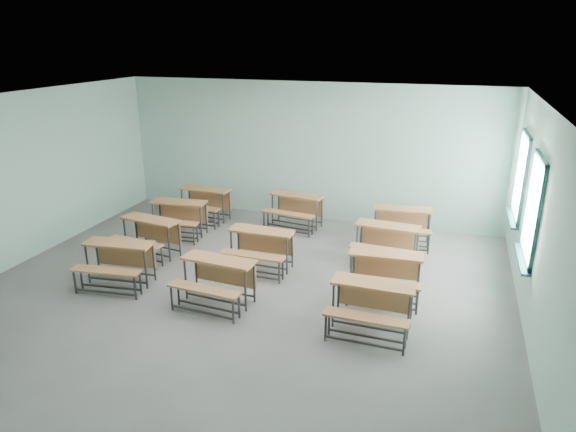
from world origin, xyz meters
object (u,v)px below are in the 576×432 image
object	(u,v)px
desk_unit_r3c0	(203,200)
desk_unit_r0c0	(117,258)
desk_unit_r1c2	(385,269)
desk_unit_r2c2	(386,239)
desk_unit_r0c1	(216,275)
desk_unit_r3c1	(295,206)
desk_unit_r1c0	(148,232)
desk_unit_r3c2	(402,221)
desk_unit_r1c1	(260,244)
desk_unit_r0c2	(371,301)
desk_unit_r2c0	(178,213)

from	to	relation	value
desk_unit_r3c0	desk_unit_r0c0	bearing A→B (deg)	-84.58
desk_unit_r1c2	desk_unit_r2c2	distance (m)	1.37
desk_unit_r0c1	desk_unit_r3c1	distance (m)	3.82
desk_unit_r2c2	desk_unit_r3c1	bearing A→B (deg)	152.55
desk_unit_r1c0	desk_unit_r3c2	world-z (taller)	same
desk_unit_r3c1	desk_unit_r3c2	size ratio (longest dim) A/B	1.02
desk_unit_r3c0	desk_unit_r1c1	bearing A→B (deg)	-40.04
desk_unit_r0c2	desk_unit_r3c1	size ratio (longest dim) A/B	0.94
desk_unit_r0c0	desk_unit_r3c2	xyz separation A→B (m)	(4.49, 3.49, 0.00)
desk_unit_r0c0	desk_unit_r3c1	size ratio (longest dim) A/B	0.99
desk_unit_r0c2	desk_unit_r3c0	bearing A→B (deg)	142.37
desk_unit_r0c2	desk_unit_r2c2	distance (m)	2.51
desk_unit_r1c1	desk_unit_r1c2	size ratio (longest dim) A/B	0.97
desk_unit_r3c1	desk_unit_r1c2	bearing A→B (deg)	-40.90
desk_unit_r2c2	desk_unit_r0c0	bearing A→B (deg)	-147.53
desk_unit_r0c0	desk_unit_r0c2	size ratio (longest dim) A/B	1.06
desk_unit_r0c0	desk_unit_r2c2	size ratio (longest dim) A/B	1.03
desk_unit_r0c2	desk_unit_r3c0	xyz separation A→B (m)	(-4.59, 3.63, 0.00)
desk_unit_r2c0	desk_unit_r2c2	world-z (taller)	same
desk_unit_r1c0	desk_unit_r1c1	bearing A→B (deg)	10.88
desk_unit_r1c1	desk_unit_r3c0	xyz separation A→B (m)	(-2.26, 2.13, 0.00)
desk_unit_r3c1	desk_unit_r3c2	distance (m)	2.44
desk_unit_r0c0	desk_unit_r1c1	xyz separation A→B (m)	(2.13, 1.37, 0.00)
desk_unit_r1c0	desk_unit_r1c2	xyz separation A→B (m)	(4.68, -0.24, 0.00)
desk_unit_r0c0	desk_unit_r1c0	xyz separation A→B (m)	(-0.19, 1.25, 0.00)
desk_unit_r1c1	desk_unit_r1c2	bearing A→B (deg)	-8.19
desk_unit_r1c2	desk_unit_r3c0	xyz separation A→B (m)	(-4.63, 2.49, 0.00)
desk_unit_r0c0	desk_unit_r1c0	bearing A→B (deg)	91.78
desk_unit_r0c0	desk_unit_r2c2	distance (m)	4.93
desk_unit_r3c0	desk_unit_r2c0	bearing A→B (deg)	-90.37
desk_unit_r0c1	desk_unit_r0c2	world-z (taller)	same
desk_unit_r2c0	desk_unit_r3c0	size ratio (longest dim) A/B	1.02
desk_unit_r1c0	desk_unit_r1c1	xyz separation A→B (m)	(2.32, 0.12, 0.00)
desk_unit_r1c2	desk_unit_r2c2	world-z (taller)	same
desk_unit_r0c0	desk_unit_r2c0	distance (m)	2.44
desk_unit_r0c1	desk_unit_r3c2	xyz separation A→B (m)	(2.55, 3.57, 0.00)
desk_unit_r2c0	desk_unit_r3c2	distance (m)	4.81
desk_unit_r1c0	desk_unit_r1c1	size ratio (longest dim) A/B	1.08
desk_unit_r1c1	desk_unit_r2c0	size ratio (longest dim) A/B	0.95
desk_unit_r1c0	desk_unit_r3c1	xyz separation A→B (m)	(2.26, 2.48, 0.00)
desk_unit_r1c2	desk_unit_r3c2	xyz separation A→B (m)	(-0.00, 2.48, 0.00)
desk_unit_r0c2	desk_unit_r3c0	distance (m)	5.86
desk_unit_r2c0	desk_unit_r3c2	size ratio (longest dim) A/B	1.00
desk_unit_r1c1	desk_unit_r2c0	bearing A→B (deg)	155.95
desk_unit_r0c2	desk_unit_r1c1	size ratio (longest dim) A/B	1.00
desk_unit_r0c2	desk_unit_r2c2	bearing A→B (deg)	93.88
desk_unit_r1c0	desk_unit_r2c0	xyz separation A→B (m)	(-0.01, 1.18, 0.00)
desk_unit_r2c0	desk_unit_r1c2	bearing A→B (deg)	-22.52
desk_unit_r1c1	desk_unit_r0c0	bearing A→B (deg)	-146.88
desk_unit_r0c0	desk_unit_r3c2	distance (m)	5.69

